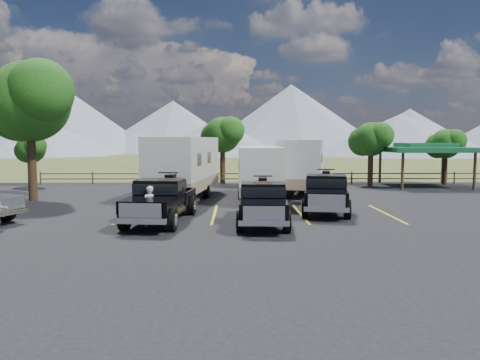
{
  "coord_description": "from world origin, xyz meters",
  "views": [
    {
      "loc": [
        -1.05,
        -17.45,
        3.5
      ],
      "look_at": [
        -0.81,
        4.29,
        1.6
      ],
      "focal_mm": 35.0,
      "sensor_mm": 36.0,
      "label": 1
    }
  ],
  "objects_px": {
    "rig_center": "(263,201)",
    "tree_big_nw": "(29,102)",
    "trailer_center": "(259,172)",
    "person_a": "(149,206)",
    "rig_right": "(326,192)",
    "trailer_right": "(302,165)",
    "pavilion": "(425,149)",
    "trailer_left": "(184,167)",
    "rig_left": "(162,199)"
  },
  "relations": [
    {
      "from": "rig_center",
      "to": "tree_big_nw",
      "type": "bearing_deg",
      "value": 152.34
    },
    {
      "from": "trailer_center",
      "to": "person_a",
      "type": "height_order",
      "value": "trailer_center"
    },
    {
      "from": "rig_right",
      "to": "trailer_right",
      "type": "relative_size",
      "value": 0.63
    },
    {
      "from": "pavilion",
      "to": "person_a",
      "type": "distance_m",
      "value": 23.74
    },
    {
      "from": "tree_big_nw",
      "to": "trailer_center",
      "type": "xyz_separation_m",
      "value": [
        12.86,
        0.01,
        -3.97
      ]
    },
    {
      "from": "trailer_center",
      "to": "trailer_left",
      "type": "bearing_deg",
      "value": 171.68
    },
    {
      "from": "person_a",
      "to": "rig_right",
      "type": "bearing_deg",
      "value": 163.86
    },
    {
      "from": "pavilion",
      "to": "rig_left",
      "type": "height_order",
      "value": "pavilion"
    },
    {
      "from": "rig_center",
      "to": "trailer_center",
      "type": "relative_size",
      "value": 0.66
    },
    {
      "from": "trailer_right",
      "to": "tree_big_nw",
      "type": "bearing_deg",
      "value": -155.56
    },
    {
      "from": "rig_center",
      "to": "pavilion",
      "type": "bearing_deg",
      "value": 52.78
    },
    {
      "from": "tree_big_nw",
      "to": "rig_center",
      "type": "relative_size",
      "value": 1.36
    },
    {
      "from": "tree_big_nw",
      "to": "person_a",
      "type": "relative_size",
      "value": 4.86
    },
    {
      "from": "rig_right",
      "to": "rig_left",
      "type": "bearing_deg",
      "value": -149.89
    },
    {
      "from": "rig_right",
      "to": "trailer_center",
      "type": "distance_m",
      "value": 5.29
    },
    {
      "from": "pavilion",
      "to": "person_a",
      "type": "xyz_separation_m",
      "value": [
        -17.47,
        -15.95,
        -1.94
      ]
    },
    {
      "from": "rig_left",
      "to": "rig_right",
      "type": "height_order",
      "value": "rig_left"
    },
    {
      "from": "rig_right",
      "to": "person_a",
      "type": "xyz_separation_m",
      "value": [
        -7.78,
        -3.68,
        -0.15
      ]
    },
    {
      "from": "tree_big_nw",
      "to": "trailer_left",
      "type": "distance_m",
      "value": 9.34
    },
    {
      "from": "rig_left",
      "to": "trailer_left",
      "type": "relative_size",
      "value": 0.6
    },
    {
      "from": "tree_big_nw",
      "to": "trailer_right",
      "type": "relative_size",
      "value": 0.79
    },
    {
      "from": "pavilion",
      "to": "trailer_right",
      "type": "bearing_deg",
      "value": -155.63
    },
    {
      "from": "trailer_center",
      "to": "rig_left",
      "type": "bearing_deg",
      "value": -122.36
    },
    {
      "from": "trailer_right",
      "to": "rig_center",
      "type": "bearing_deg",
      "value": -94.45
    },
    {
      "from": "trailer_right",
      "to": "person_a",
      "type": "bearing_deg",
      "value": -112.16
    },
    {
      "from": "rig_center",
      "to": "trailer_center",
      "type": "height_order",
      "value": "trailer_center"
    },
    {
      "from": "trailer_center",
      "to": "person_a",
      "type": "distance_m",
      "value": 9.34
    },
    {
      "from": "pavilion",
      "to": "rig_left",
      "type": "xyz_separation_m",
      "value": [
        -17.13,
        -14.93,
        -1.78
      ]
    },
    {
      "from": "rig_center",
      "to": "trailer_left",
      "type": "height_order",
      "value": "trailer_left"
    },
    {
      "from": "trailer_left",
      "to": "trailer_center",
      "type": "relative_size",
      "value": 1.19
    },
    {
      "from": "pavilion",
      "to": "trailer_left",
      "type": "bearing_deg",
      "value": -156.68
    },
    {
      "from": "trailer_left",
      "to": "trailer_center",
      "type": "xyz_separation_m",
      "value": [
        4.3,
        -0.64,
        -0.28
      ]
    },
    {
      "from": "rig_left",
      "to": "person_a",
      "type": "bearing_deg",
      "value": -102.34
    },
    {
      "from": "rig_left",
      "to": "person_a",
      "type": "distance_m",
      "value": 1.09
    },
    {
      "from": "pavilion",
      "to": "trailer_center",
      "type": "xyz_separation_m",
      "value": [
        -12.69,
        -7.97,
        -1.16
      ]
    },
    {
      "from": "trailer_right",
      "to": "person_a",
      "type": "distance_m",
      "value": 13.95
    },
    {
      "from": "tree_big_nw",
      "to": "trailer_left",
      "type": "height_order",
      "value": "tree_big_nw"
    },
    {
      "from": "trailer_left",
      "to": "trailer_right",
      "type": "height_order",
      "value": "trailer_left"
    },
    {
      "from": "pavilion",
      "to": "person_a",
      "type": "relative_size",
      "value": 3.84
    },
    {
      "from": "rig_left",
      "to": "trailer_left",
      "type": "bearing_deg",
      "value": 94.67
    },
    {
      "from": "rig_right",
      "to": "person_a",
      "type": "relative_size",
      "value": 3.82
    },
    {
      "from": "rig_center",
      "to": "person_a",
      "type": "bearing_deg",
      "value": -170.27
    },
    {
      "from": "rig_right",
      "to": "person_a",
      "type": "bearing_deg",
      "value": -144.17
    },
    {
      "from": "rig_left",
      "to": "rig_right",
      "type": "bearing_deg",
      "value": 25.29
    },
    {
      "from": "trailer_left",
      "to": "person_a",
      "type": "height_order",
      "value": "trailer_left"
    },
    {
      "from": "rig_right",
      "to": "trailer_center",
      "type": "height_order",
      "value": "trailer_center"
    },
    {
      "from": "tree_big_nw",
      "to": "rig_center",
      "type": "xyz_separation_m",
      "value": [
        12.65,
        -7.42,
        -4.64
      ]
    },
    {
      "from": "pavilion",
      "to": "trailer_right",
      "type": "distance_m",
      "value": 10.7
    },
    {
      "from": "trailer_left",
      "to": "trailer_center",
      "type": "bearing_deg",
      "value": -1.18
    },
    {
      "from": "rig_left",
      "to": "trailer_right",
      "type": "xyz_separation_m",
      "value": [
        7.42,
        10.53,
        0.82
      ]
    }
  ]
}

